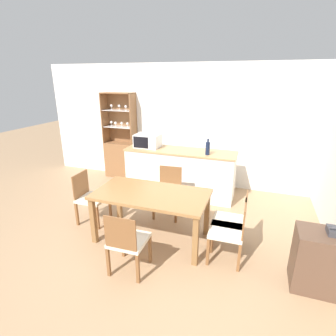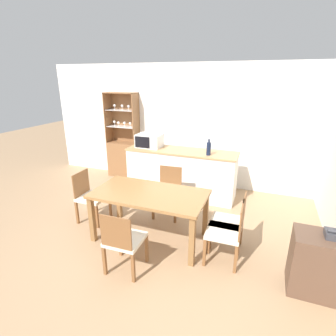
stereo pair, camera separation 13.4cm
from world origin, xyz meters
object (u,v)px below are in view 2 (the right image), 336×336
Objects in this scene: dining_table at (149,198)px; dining_chair_side_right_far at (230,222)px; dining_chair_head_near at (124,240)px; dining_chair_head_far at (168,192)px; side_cabinet at (320,265)px; microwave at (149,141)px; dining_chair_side_left_far at (91,196)px; dining_chair_side_right_near at (227,232)px; telephone at (335,235)px; display_cabinet at (124,152)px; wine_bottle at (209,148)px.

dining_chair_side_right_far is (1.12, 0.13, -0.21)m from dining_table.
dining_table is at bearing 88.67° from dining_chair_head_near.
dining_chair_head_far is 1.18× the size of side_cabinet.
side_cabinet is at bearing -33.51° from microwave.
dining_chair_side_left_far is 1.00× the size of dining_chair_side_right_far.
dining_chair_side_right_far is (0.00, 0.25, 0.00)m from dining_chair_side_right_near.
telephone is (2.23, -0.27, 0.10)m from dining_table.
dining_chair_head_near is at bearing -60.24° from display_cabinet.
dining_chair_head_near is at bearing 117.75° from dining_chair_side_right_near.
side_cabinet is at bearing -168.83° from telephone.
dining_table is 1.62m from wine_bottle.
telephone is (2.23, -1.02, 0.31)m from dining_chair_head_far.
dining_chair_side_left_far reaches higher than dining_table.
dining_chair_side_right_near is at bearing -179.60° from dining_chair_side_right_far.
dining_chair_head_far reaches higher than telephone.
side_cabinet is at bearing -32.67° from display_cabinet.
microwave is at bearing 51.56° from dining_chair_side_right_far.
dining_chair_head_near is 4.40× the size of telephone.
side_cabinet is (3.27, -0.41, -0.08)m from dining_chair_side_left_far.
microwave is 0.70× the size of side_cabinet.
dining_chair_head_near and dining_chair_side_right_far have the same top height.
microwave is (0.38, 1.51, 0.63)m from dining_chair_side_left_far.
dining_table is at bearing 173.07° from telephone.
telephone is (1.10, -0.14, 0.31)m from dining_chair_side_right_near.
wine_bottle reaches higher than dining_chair_head_near.
dining_chair_side_right_near is 1.04m from side_cabinet.
dining_table is 0.78m from dining_chair_head_far.
dining_chair_head_far is at bearing -40.40° from display_cabinet.
display_cabinet reaches higher than microwave.
dining_chair_side_left_far is (-1.12, 0.13, -0.21)m from dining_table.
dining_chair_head_far is 2.39m from side_cabinet.
microwave is (-1.87, 1.76, 0.63)m from dining_chair_side_right_near.
dining_chair_side_left_far is at bearing 173.56° from dining_table.
dining_chair_head_near is (-1.12, -0.62, 0.00)m from dining_chair_side_right_near.
dining_chair_side_left_far is at bearing 90.41° from dining_chair_side_right_far.
dining_chair_side_right_far is at bearing -65.23° from wine_bottle.
telephone is at bearing -32.01° from display_cabinet.
dining_chair_head_near is 1.69× the size of microwave.
wine_bottle reaches higher than microwave.
dining_chair_head_near reaches higher than side_cabinet.
dining_chair_side_right_far is 4.40× the size of telephone.
dining_chair_head_far and dining_chair_side_right_near have the same top height.
dining_chair_side_left_far and dining_chair_head_near have the same top height.
dining_chair_side_right_near is 1.00× the size of dining_chair_side_right_far.
dining_chair_side_right_far is (1.13, -0.62, 0.00)m from dining_chair_head_far.
dining_chair_head_far is 1.50m from dining_chair_head_near.
telephone is at bearing 11.17° from side_cabinet.
dining_table is at bearing -108.64° from wine_bottle.
dining_chair_side_left_far is at bearing 24.83° from dining_chair_head_far.
dining_chair_side_right_near is at bearing 171.21° from side_cabinet.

